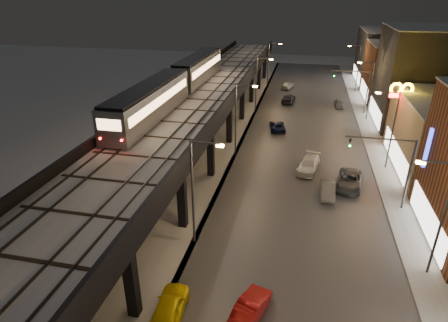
{
  "coord_description": "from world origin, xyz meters",
  "views": [
    {
      "loc": [
        7.03,
        -11.05,
        19.06
      ],
      "look_at": [
        0.6,
        18.46,
        5.0
      ],
      "focal_mm": 30.0,
      "sensor_mm": 36.0,
      "label": 1
    }
  ],
  "objects_px": {
    "car_far_white": "(288,85)",
    "car_onc_white": "(308,165)",
    "car_near_white": "(250,309)",
    "car_onc_red": "(339,104)",
    "car_taxi": "(169,308)",
    "car_onc_dark": "(349,181)",
    "car_mid_silver": "(277,126)",
    "car_onc_silver": "(328,190)",
    "subway_train": "(178,81)",
    "car_mid_dark": "(288,99)"
  },
  "relations": [
    {
      "from": "car_onc_silver",
      "to": "car_far_white",
      "type": "bearing_deg",
      "value": 99.58
    },
    {
      "from": "car_taxi",
      "to": "car_onc_white",
      "type": "distance_m",
      "value": 24.69
    },
    {
      "from": "car_onc_silver",
      "to": "car_onc_red",
      "type": "xyz_separation_m",
      "value": [
        2.99,
        31.96,
        -0.02
      ]
    },
    {
      "from": "car_near_white",
      "to": "car_mid_silver",
      "type": "bearing_deg",
      "value": -73.01
    },
    {
      "from": "car_near_white",
      "to": "car_onc_red",
      "type": "xyz_separation_m",
      "value": [
        8.25,
        48.68,
        -0.06
      ]
    },
    {
      "from": "car_onc_white",
      "to": "car_onc_dark",
      "type": "bearing_deg",
      "value": -25.31
    },
    {
      "from": "car_taxi",
      "to": "car_onc_dark",
      "type": "distance_m",
      "value": 23.72
    },
    {
      "from": "car_mid_silver",
      "to": "car_onc_silver",
      "type": "bearing_deg",
      "value": 100.07
    },
    {
      "from": "car_near_white",
      "to": "car_far_white",
      "type": "relative_size",
      "value": 0.97
    },
    {
      "from": "subway_train",
      "to": "car_onc_dark",
      "type": "distance_m",
      "value": 23.69
    },
    {
      "from": "car_onc_dark",
      "to": "car_onc_white",
      "type": "xyz_separation_m",
      "value": [
        -4.21,
        3.09,
        -0.01
      ]
    },
    {
      "from": "car_mid_dark",
      "to": "car_mid_silver",
      "type": "bearing_deg",
      "value": 92.12
    },
    {
      "from": "subway_train",
      "to": "car_mid_dark",
      "type": "distance_m",
      "value": 27.13
    },
    {
      "from": "car_taxi",
      "to": "car_onc_silver",
      "type": "xyz_separation_m",
      "value": [
        10.23,
        17.85,
        -0.12
      ]
    },
    {
      "from": "subway_train",
      "to": "car_onc_red",
      "type": "height_order",
      "value": "subway_train"
    },
    {
      "from": "subway_train",
      "to": "car_mid_silver",
      "type": "relative_size",
      "value": 8.01
    },
    {
      "from": "car_onc_silver",
      "to": "car_near_white",
      "type": "bearing_deg",
      "value": -106.6
    },
    {
      "from": "car_taxi",
      "to": "car_mid_dark",
      "type": "distance_m",
      "value": 50.97
    },
    {
      "from": "car_mid_silver",
      "to": "car_far_white",
      "type": "relative_size",
      "value": 1.03
    },
    {
      "from": "car_mid_silver",
      "to": "car_onc_red",
      "type": "distance_m",
      "value": 16.81
    },
    {
      "from": "car_onc_dark",
      "to": "car_far_white",
      "type": "bearing_deg",
      "value": 112.88
    },
    {
      "from": "car_near_white",
      "to": "car_onc_white",
      "type": "relative_size",
      "value": 0.84
    },
    {
      "from": "subway_train",
      "to": "car_taxi",
      "type": "relative_size",
      "value": 7.92
    },
    {
      "from": "car_mid_silver",
      "to": "car_far_white",
      "type": "bearing_deg",
      "value": -99.71
    },
    {
      "from": "subway_train",
      "to": "car_onc_dark",
      "type": "relative_size",
      "value": 6.71
    },
    {
      "from": "car_near_white",
      "to": "car_taxi",
      "type": "bearing_deg",
      "value": 27.64
    },
    {
      "from": "car_far_white",
      "to": "car_onc_white",
      "type": "bearing_deg",
      "value": 110.78
    },
    {
      "from": "car_mid_dark",
      "to": "car_onc_red",
      "type": "xyz_separation_m",
      "value": [
        8.85,
        -0.98,
        -0.1
      ]
    },
    {
      "from": "car_mid_dark",
      "to": "car_onc_dark",
      "type": "xyz_separation_m",
      "value": [
        8.12,
        -30.62,
        0.01
      ]
    },
    {
      "from": "car_onc_silver",
      "to": "car_onc_red",
      "type": "distance_m",
      "value": 32.1
    },
    {
      "from": "car_taxi",
      "to": "car_mid_dark",
      "type": "xyz_separation_m",
      "value": [
        4.36,
        50.79,
        -0.04
      ]
    },
    {
      "from": "car_taxi",
      "to": "car_onc_red",
      "type": "distance_m",
      "value": 51.53
    },
    {
      "from": "car_near_white",
      "to": "car_onc_dark",
      "type": "height_order",
      "value": "car_onc_dark"
    },
    {
      "from": "subway_train",
      "to": "car_mid_silver",
      "type": "xyz_separation_m",
      "value": [
        12.16,
        7.83,
        -7.73
      ]
    },
    {
      "from": "car_onc_white",
      "to": "car_onc_red",
      "type": "height_order",
      "value": "car_onc_white"
    },
    {
      "from": "subway_train",
      "to": "car_far_white",
      "type": "bearing_deg",
      "value": 69.81
    },
    {
      "from": "car_onc_silver",
      "to": "car_onc_dark",
      "type": "distance_m",
      "value": 3.23
    },
    {
      "from": "car_onc_white",
      "to": "car_mid_silver",
      "type": "bearing_deg",
      "value": 120.88
    },
    {
      "from": "car_taxi",
      "to": "car_mid_silver",
      "type": "bearing_deg",
      "value": -100.0
    },
    {
      "from": "subway_train",
      "to": "car_near_white",
      "type": "bearing_deg",
      "value": -63.53
    },
    {
      "from": "car_mid_dark",
      "to": "car_onc_white",
      "type": "xyz_separation_m",
      "value": [
        3.91,
        -27.53,
        -0.0
      ]
    },
    {
      "from": "car_onc_dark",
      "to": "car_onc_white",
      "type": "height_order",
      "value": "car_onc_dark"
    },
    {
      "from": "car_onc_dark",
      "to": "car_mid_dark",
      "type": "bearing_deg",
      "value": 115.51
    },
    {
      "from": "car_taxi",
      "to": "car_near_white",
      "type": "distance_m",
      "value": 5.09
    },
    {
      "from": "subway_train",
      "to": "car_far_white",
      "type": "distance_m",
      "value": 35.89
    },
    {
      "from": "car_mid_dark",
      "to": "car_far_white",
      "type": "xyz_separation_m",
      "value": [
        -0.74,
        10.27,
        0.01
      ]
    },
    {
      "from": "subway_train",
      "to": "car_onc_red",
      "type": "distance_m",
      "value": 31.63
    },
    {
      "from": "car_mid_dark",
      "to": "car_onc_white",
      "type": "relative_size",
      "value": 1.01
    },
    {
      "from": "car_onc_red",
      "to": "subway_train",
      "type": "bearing_deg",
      "value": -136.88
    },
    {
      "from": "car_near_white",
      "to": "car_onc_red",
      "type": "bearing_deg",
      "value": -84.75
    }
  ]
}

